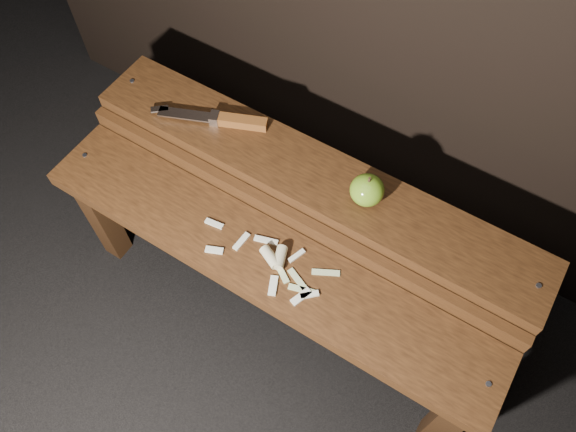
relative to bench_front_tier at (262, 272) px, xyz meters
The scene contains 6 objects.
ground 0.36m from the bench_front_tier, 90.00° to the left, with size 60.00×60.00×0.00m, color black.
bench_front_tier is the anchor object (origin of this frame).
bench_rear_tier 0.23m from the bench_front_tier, 90.00° to the left, with size 1.20×0.21×0.50m.
apple 0.33m from the bench_front_tier, 58.16° to the left, with size 0.08×0.08×0.08m.
knife 0.39m from the bench_front_tier, 136.16° to the left, with size 0.29×0.14×0.03m.
apple_scraps 0.08m from the bench_front_tier, 21.65° to the left, with size 0.35×0.14×0.03m.
Camera 1 is at (0.36, -0.52, 1.60)m, focal length 35.00 mm.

